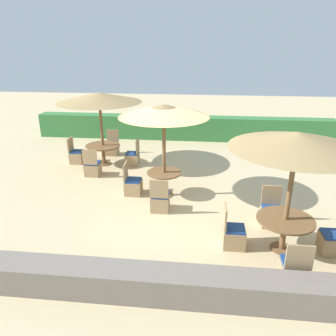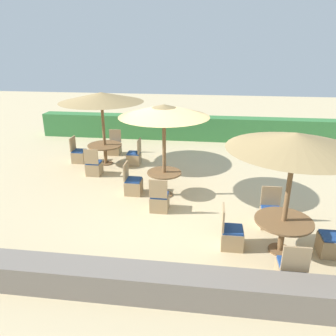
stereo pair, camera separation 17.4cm
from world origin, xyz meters
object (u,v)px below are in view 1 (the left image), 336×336
Objects in this scene: parasol_front_right at (297,141)px; patio_chair_front_right_north at (271,215)px; patio_chair_center_west at (133,185)px; patio_chair_front_right_east at (333,241)px; patio_chair_front_right_south at (293,271)px; patio_chair_back_left_east at (133,158)px; parasol_center at (164,111)px; parasol_back_left at (99,98)px; patio_chair_back_left_west at (77,156)px; round_table_center at (164,178)px; round_table_back_left at (103,149)px; patio_chair_front_right_west at (233,235)px; patio_chair_back_left_north at (112,148)px; round_table_front_right at (285,225)px; patio_chair_back_left_south at (93,168)px; patio_chair_center_south at (160,201)px.

parasol_front_right is 2.33m from patio_chair_front_right_north.
patio_chair_center_west is 5.20m from patio_chair_front_right_east.
patio_chair_back_left_east is at bearing 125.82° from patio_chair_front_right_south.
patio_chair_center_west is at bearing -178.89° from parasol_center.
parasol_back_left is 2.32m from patio_chair_back_left_west.
patio_chair_front_right_east is at bearing 0.20° from parasol_front_right.
round_table_back_left reaches higher than round_table_center.
patio_chair_front_right_east is (3.76, -2.33, -2.15)m from parasol_center.
patio_chair_front_right_west is 1.00× the size of patio_chair_back_left_north.
patio_chair_back_left_west reaches higher than round_table_center.
parasol_back_left is at bearing -137.76° from patio_chair_front_right_west.
patio_chair_center_west is 1.00× the size of patio_chair_back_left_north.
round_table_front_right is 1.25× the size of patio_chair_back_left_south.
round_table_back_left is at bearing 92.61° from patio_chair_back_left_east.
patio_chair_back_left_north reaches higher than round_table_back_left.
patio_chair_back_left_north is (-1.53, 3.40, 0.00)m from patio_chair_center_west.
round_table_center is 1.03× the size of patio_chair_back_left_south.
parasol_front_right is (2.77, -2.33, 1.83)m from round_table_center.
patio_chair_back_left_east reaches higher than round_table_center.
patio_chair_front_right_east is 6.96m from patio_chair_back_left_east.
round_table_front_right is at bearing -34.05° from patio_chair_back_left_south.
round_table_front_right is 1.25× the size of patio_chair_back_left_west.
round_table_center is at bearing 128.90° from patio_chair_front_right_south.
patio_chair_front_right_south is 1.00× the size of patio_chair_back_left_west.
patio_chair_front_right_west is 1.44m from patio_chair_front_right_south.
patio_chair_back_left_east is (-4.13, 5.72, 0.00)m from patio_chair_front_right_south.
patio_chair_front_right_west is at bearing 49.03° from patio_chair_center_west.
patio_chair_back_left_north is 1.46m from patio_chair_back_left_east.
patio_chair_back_left_south is (-0.05, -1.07, -0.32)m from round_table_back_left.
parasol_center reaches higher than round_table_front_right.
patio_chair_center_west is 3.73m from patio_chair_back_left_north.
patio_chair_back_left_south is (0.96, -1.11, 0.00)m from patio_chair_back_left_west.
patio_chair_center_west is at bearing 47.30° from patio_chair_back_left_west.
patio_chair_front_right_east is (1.00, 0.00, -2.11)m from parasol_front_right.
patio_chair_front_right_south is at bearing 47.23° from patio_chair_back_left_west.
parasol_front_right is 2.73× the size of patio_chair_back_left_east.
parasol_back_left is (-6.20, 4.62, 2.09)m from patio_chair_front_right_east.
patio_chair_back_left_west and patio_chair_back_left_north have the same top height.
round_table_center is at bearing 139.90° from round_table_front_right.
parasol_front_right is 2.73× the size of patio_chair_back_left_north.
round_table_back_left is (-1.54, 2.31, 0.32)m from patio_chair_center_west.
parasol_back_left reaches higher than round_table_center.
patio_chair_front_right_south is at bearing 42.65° from patio_chair_front_right_west.
parasol_center reaches higher than parasol_back_left.
patio_chair_front_right_south is 1.00× the size of patio_chair_back_left_south.
parasol_back_left reaches higher than patio_chair_front_right_south.
patio_chair_center_west and patio_chair_front_right_west have the same top height.
patio_chair_center_south is 0.78× the size of round_table_back_left.
patio_chair_back_left_west is at bearing 130.79° from patio_chair_back_left_south.
round_table_back_left is 1.28× the size of patio_chair_back_left_east.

